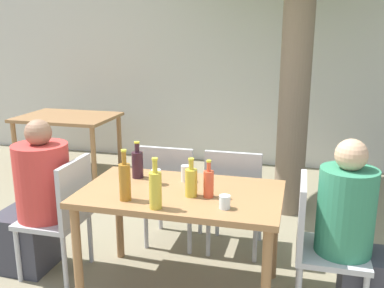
# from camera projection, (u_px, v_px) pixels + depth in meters

# --- Properties ---
(cafe_building_wall) EXTENTS (10.00, 0.08, 2.80)m
(cafe_building_wall) POSITION_uv_depth(u_px,v_px,m) (247.00, 62.00, 5.73)
(cafe_building_wall) COLOR beige
(cafe_building_wall) RESTS_ON ground_plane
(dining_table_front) EXTENTS (1.34, 0.78, 0.75)m
(dining_table_front) POSITION_uv_depth(u_px,v_px,m) (181.00, 204.00, 2.89)
(dining_table_front) COLOR #996B42
(dining_table_front) RESTS_ON ground_plane
(dining_table_back) EXTENTS (1.20, 0.87, 0.75)m
(dining_table_back) POSITION_uv_depth(u_px,v_px,m) (68.00, 123.00, 5.50)
(dining_table_back) COLOR #996B42
(dining_table_back) RESTS_ON ground_plane
(patio_chair_0) EXTENTS (0.44, 0.44, 0.90)m
(patio_chair_0) POSITION_uv_depth(u_px,v_px,m) (63.00, 211.00, 3.14)
(patio_chair_0) COLOR #B2B2B7
(patio_chair_0) RESTS_ON ground_plane
(patio_chair_1) EXTENTS (0.44, 0.44, 0.90)m
(patio_chair_1) POSITION_uv_depth(u_px,v_px,m) (318.00, 240.00, 2.70)
(patio_chair_1) COLOR #B2B2B7
(patio_chair_1) RESTS_ON ground_plane
(patio_chair_2) EXTENTS (0.44, 0.44, 0.90)m
(patio_chair_2) POSITION_uv_depth(u_px,v_px,m) (171.00, 189.00, 3.57)
(patio_chair_2) COLOR #B2B2B7
(patio_chair_2) RESTS_ON ground_plane
(patio_chair_3) EXTENTS (0.44, 0.44, 0.90)m
(patio_chair_3) POSITION_uv_depth(u_px,v_px,m) (234.00, 195.00, 3.44)
(patio_chair_3) COLOR #B2B2B7
(patio_chair_3) RESTS_ON ground_plane
(person_seated_0) EXTENTS (0.60, 0.40, 1.19)m
(person_seated_0) POSITION_uv_depth(u_px,v_px,m) (35.00, 204.00, 3.19)
(person_seated_0) COLOR #383842
(person_seated_0) RESTS_ON ground_plane
(person_seated_1) EXTENTS (0.57, 0.35, 1.17)m
(person_seated_1) POSITION_uv_depth(u_px,v_px,m) (358.00, 242.00, 2.64)
(person_seated_1) COLOR #383842
(person_seated_1) RESTS_ON ground_plane
(amber_bottle_0) EXTENTS (0.07, 0.07, 0.33)m
(amber_bottle_0) POSITION_uv_depth(u_px,v_px,m) (125.00, 181.00, 2.68)
(amber_bottle_0) COLOR #9E661E
(amber_bottle_0) RESTS_ON dining_table_front
(wine_bottle_1) EXTENTS (0.08, 0.08, 0.27)m
(wine_bottle_1) POSITION_uv_depth(u_px,v_px,m) (137.00, 164.00, 3.10)
(wine_bottle_1) COLOR #331923
(wine_bottle_1) RESTS_ON dining_table_front
(oil_cruet_2) EXTENTS (0.08, 0.08, 0.26)m
(oil_cruet_2) POSITION_uv_depth(u_px,v_px,m) (191.00, 182.00, 2.75)
(oil_cruet_2) COLOR gold
(oil_cruet_2) RESTS_ON dining_table_front
(soda_bottle_3) EXTENTS (0.07, 0.07, 0.25)m
(soda_bottle_3) POSITION_uv_depth(u_px,v_px,m) (209.00, 183.00, 2.73)
(soda_bottle_3) COLOR #DB4C2D
(soda_bottle_3) RESTS_ON dining_table_front
(oil_cruet_4) EXTENTS (0.08, 0.08, 0.32)m
(oil_cruet_4) POSITION_uv_depth(u_px,v_px,m) (155.00, 189.00, 2.55)
(oil_cruet_4) COLOR gold
(oil_cruet_4) RESTS_ON dining_table_front
(drinking_glass_0) EXTENTS (0.07, 0.07, 0.08)m
(drinking_glass_0) POSITION_uv_depth(u_px,v_px,m) (225.00, 202.00, 2.57)
(drinking_glass_0) COLOR silver
(drinking_glass_0) RESTS_ON dining_table_front
(drinking_glass_1) EXTENTS (0.06, 0.06, 0.12)m
(drinking_glass_1) POSITION_uv_depth(u_px,v_px,m) (185.00, 173.00, 3.04)
(drinking_glass_1) COLOR silver
(drinking_glass_1) RESTS_ON dining_table_front
(drinking_glass_2) EXTENTS (0.07, 0.07, 0.11)m
(drinking_glass_2) POSITION_uv_depth(u_px,v_px,m) (156.00, 177.00, 2.98)
(drinking_glass_2) COLOR silver
(drinking_glass_2) RESTS_ON dining_table_front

